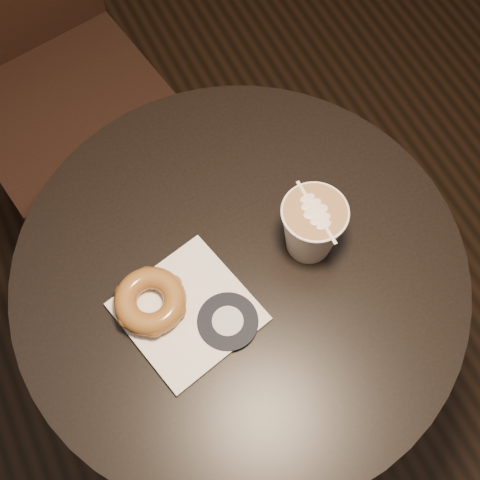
# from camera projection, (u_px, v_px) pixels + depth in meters

# --- Properties ---
(cafe_table) EXTENTS (0.70, 0.70, 0.75)m
(cafe_table) POSITION_uv_depth(u_px,v_px,m) (240.00, 313.00, 1.20)
(cafe_table) COLOR black
(cafe_table) RESTS_ON ground
(chair) EXTENTS (0.48, 0.48, 1.06)m
(chair) POSITION_uv_depth(u_px,v_px,m) (30.00, 42.00, 1.41)
(chair) COLOR black
(chair) RESTS_ON ground
(pastry_bag) EXTENTS (0.21, 0.21, 0.01)m
(pastry_bag) POSITION_uv_depth(u_px,v_px,m) (188.00, 312.00, 0.98)
(pastry_bag) COLOR white
(pastry_bag) RESTS_ON cafe_table
(doughnut) EXTENTS (0.11, 0.11, 0.03)m
(doughnut) POSITION_uv_depth(u_px,v_px,m) (150.00, 301.00, 0.97)
(doughnut) COLOR brown
(doughnut) RESTS_ON pastry_bag
(latte_cup) EXTENTS (0.10, 0.10, 0.11)m
(latte_cup) POSITION_uv_depth(u_px,v_px,m) (312.00, 228.00, 0.99)
(latte_cup) COLOR white
(latte_cup) RESTS_ON cafe_table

